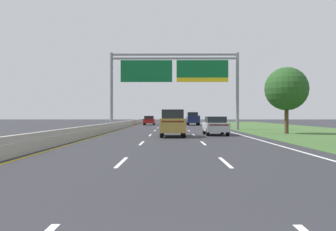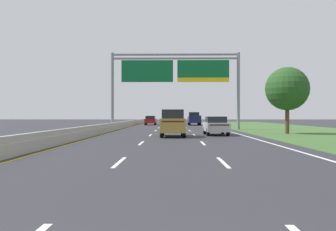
# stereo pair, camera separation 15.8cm
# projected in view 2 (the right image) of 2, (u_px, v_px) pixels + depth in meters

# --- Properties ---
(ground_plane) EXTENTS (220.00, 220.00, 0.00)m
(ground_plane) POSITION_uv_depth(u_px,v_px,m) (173.00, 132.00, 37.66)
(ground_plane) COLOR #2B2B30
(lane_striping) EXTENTS (11.96, 106.00, 0.01)m
(lane_striping) POSITION_uv_depth(u_px,v_px,m) (173.00, 132.00, 37.20)
(lane_striping) COLOR white
(lane_striping) RESTS_ON ground
(grass_verge_right) EXTENTS (14.00, 110.00, 0.02)m
(grass_verge_right) POSITION_uv_depth(u_px,v_px,m) (310.00, 132.00, 37.46)
(grass_verge_right) COLOR #3D602D
(grass_verge_right) RESTS_ON ground
(median_barrier_concrete) EXTENTS (0.60, 110.00, 0.85)m
(median_barrier_concrete) POSITION_uv_depth(u_px,v_px,m) (108.00, 128.00, 37.76)
(median_barrier_concrete) COLOR #A8A399
(median_barrier_concrete) RESTS_ON ground
(overhead_sign_gantry) EXTENTS (15.06, 0.42, 8.98)m
(overhead_sign_gantry) POSITION_uv_depth(u_px,v_px,m) (175.00, 75.00, 42.95)
(overhead_sign_gantry) COLOR gray
(overhead_sign_gantry) RESTS_ON ground
(pickup_truck_navy) EXTENTS (2.04, 5.42, 2.20)m
(pickup_truck_navy) POSITION_uv_depth(u_px,v_px,m) (194.00, 119.00, 62.49)
(pickup_truck_navy) COLOR #161E47
(pickup_truck_navy) RESTS_ON ground
(car_white_centre_lane_sedan) EXTENTS (1.94, 4.45, 1.57)m
(car_white_centre_lane_sedan) POSITION_uv_depth(u_px,v_px,m) (173.00, 122.00, 49.39)
(car_white_centre_lane_sedan) COLOR silver
(car_white_centre_lane_sedan) RESTS_ON ground
(car_silver_right_lane_sedan) EXTENTS (1.86, 4.42, 1.57)m
(car_silver_right_lane_sedan) POSITION_uv_depth(u_px,v_px,m) (216.00, 125.00, 31.24)
(car_silver_right_lane_sedan) COLOR #B2B5BA
(car_silver_right_lane_sedan) RESTS_ON ground
(car_red_left_lane_sedan) EXTENTS (1.87, 4.42, 1.57)m
(car_red_left_lane_sedan) POSITION_uv_depth(u_px,v_px,m) (151.00, 120.00, 63.53)
(car_red_left_lane_sedan) COLOR maroon
(car_red_left_lane_sedan) RESTS_ON ground
(car_gold_centre_lane_suv) EXTENTS (1.92, 4.71, 2.11)m
(car_gold_centre_lane_suv) POSITION_uv_depth(u_px,v_px,m) (173.00, 123.00, 28.94)
(car_gold_centre_lane_suv) COLOR #A38438
(car_gold_centre_lane_suv) RESTS_ON ground
(roadside_tree_mid) EXTENTS (3.91, 3.91, 6.02)m
(roadside_tree_mid) POSITION_uv_depth(u_px,v_px,m) (287.00, 89.00, 33.22)
(roadside_tree_mid) COLOR #4C3823
(roadside_tree_mid) RESTS_ON ground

